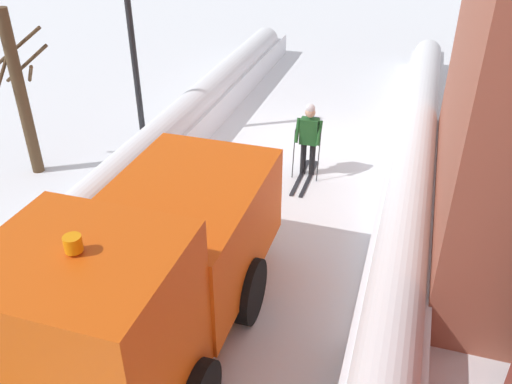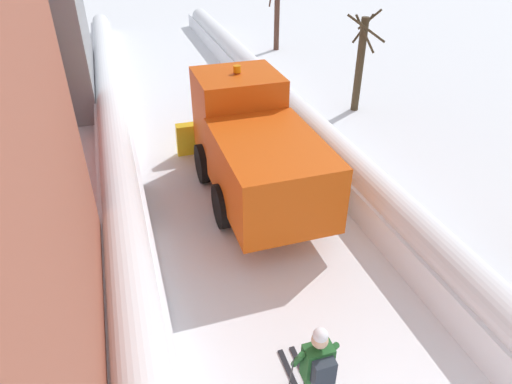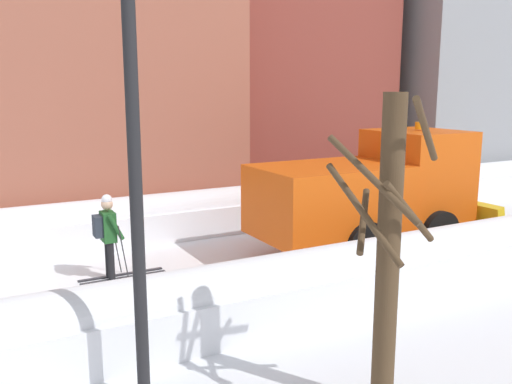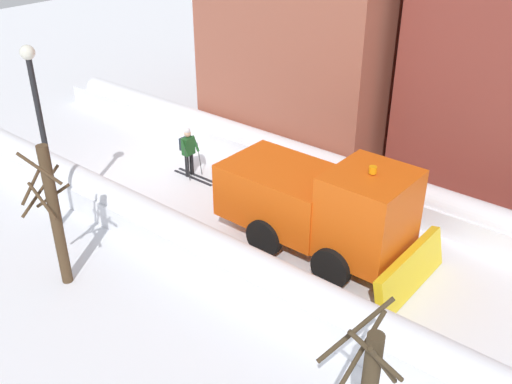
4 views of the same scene
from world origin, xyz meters
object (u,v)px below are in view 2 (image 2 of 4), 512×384
bare_tree_mid (360,62)px  plow_truck (253,145)px  traffic_light_pole (55,139)px  skier (317,368)px  bare_tree_far (277,12)px

bare_tree_mid → plow_truck: bearing=-140.7°
traffic_light_pole → skier: bearing=-53.2°
traffic_light_pole → bare_tree_far: bearing=57.2°
bare_tree_mid → bare_tree_far: size_ratio=0.91×
bare_tree_far → skier: bearing=-108.3°
traffic_light_pole → bare_tree_mid: bearing=32.8°
skier → traffic_light_pole: 5.89m
traffic_light_pole → bare_tree_mid: (9.74, 6.27, -1.26)m
plow_truck → traffic_light_pole: traffic_light_pole is taller
bare_tree_far → bare_tree_mid: bearing=-90.2°
plow_truck → bare_tree_mid: size_ratio=1.63×
traffic_light_pole → bare_tree_far: size_ratio=1.10×
skier → bare_tree_mid: (6.45, 10.67, 0.84)m
traffic_light_pole → bare_tree_far: traffic_light_pole is taller
bare_tree_mid → bare_tree_far: bare_tree_far is taller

